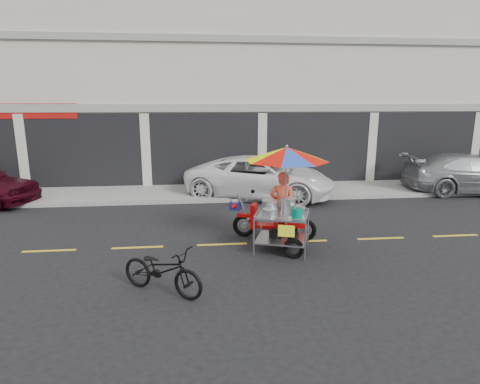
{
  "coord_description": "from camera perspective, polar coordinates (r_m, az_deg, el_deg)",
  "views": [
    {
      "loc": [
        -2.53,
        -9.12,
        3.41
      ],
      "look_at": [
        -1.5,
        0.6,
        1.15
      ],
      "focal_mm": 30.0,
      "sensor_mm": 36.0,
      "label": 1
    }
  ],
  "objects": [
    {
      "name": "shophouse_block",
      "position": [
        20.44,
        9.44,
        15.17
      ],
      "size": [
        36.0,
        8.11,
        10.4
      ],
      "color": "beige",
      "rests_on": "ground"
    },
    {
      "name": "sidewalk",
      "position": [
        15.21,
        3.67,
        0.33
      ],
      "size": [
        45.0,
        3.0,
        0.15
      ],
      "primitive_type": "cube",
      "color": "gray",
      "rests_on": "ground"
    },
    {
      "name": "white_pickup",
      "position": [
        14.25,
        2.93,
        2.14
      ],
      "size": [
        5.72,
        4.12,
        1.45
      ],
      "primitive_type": "imported",
      "rotation": [
        0.0,
        0.0,
        1.2
      ],
      "color": "white",
      "rests_on": "ground"
    },
    {
      "name": "near_bicycle",
      "position": [
        7.41,
        -11.01,
        -10.83
      ],
      "size": [
        1.74,
        1.41,
        0.89
      ],
      "primitive_type": "imported",
      "rotation": [
        0.0,
        0.0,
        1.0
      ],
      "color": "black",
      "rests_on": "ground"
    },
    {
      "name": "silver_pickup",
      "position": [
        17.19,
        30.33,
        2.25
      ],
      "size": [
        5.25,
        2.73,
        1.45
      ],
      "primitive_type": "imported",
      "rotation": [
        0.0,
        0.0,
        1.43
      ],
      "color": "#929699",
      "rests_on": "ground"
    },
    {
      "name": "centerline",
      "position": [
        10.06,
        8.96,
        -6.94
      ],
      "size": [
        42.0,
        0.1,
        0.01
      ],
      "primitive_type": "cube",
      "color": "gold",
      "rests_on": "ground"
    },
    {
      "name": "food_vendor_rig",
      "position": [
        9.26,
        6.2,
        1.28
      ],
      "size": [
        2.41,
        2.47,
        2.46
      ],
      "rotation": [
        0.0,
        0.0,
        -0.33
      ],
      "color": "black",
      "rests_on": "ground"
    },
    {
      "name": "ground",
      "position": [
        10.06,
        8.96,
        -6.96
      ],
      "size": [
        90.0,
        90.0,
        0.0
      ],
      "primitive_type": "plane",
      "color": "black"
    }
  ]
}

